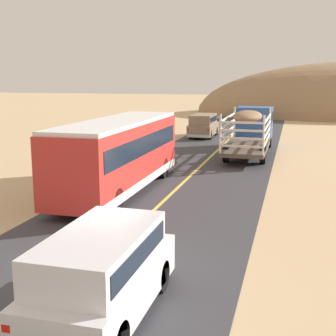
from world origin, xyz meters
name	(u,v)px	position (x,y,z in m)	size (l,w,h in m)	color
ground_plane	(95,267)	(0.00, 0.00, 0.00)	(240.00, 240.00, 0.00)	tan
road_surface	(95,266)	(0.00, 0.00, 0.01)	(8.00, 120.00, 0.02)	#38383D
road_centre_line	(95,266)	(0.00, 0.00, 0.02)	(0.16, 117.60, 0.00)	#D8CC4C
suv_near	(103,270)	(1.31, -2.43, 1.09)	(1.90, 4.62, 1.93)	silver
livestock_truck	(252,126)	(2.30, 20.96, 1.79)	(2.53, 9.70, 3.02)	#3359A5
bus	(119,153)	(-2.34, 7.94, 1.75)	(2.54, 10.00, 3.21)	red
car_far	(203,124)	(-2.35, 27.51, 1.09)	(1.90, 4.62, 1.93)	#8C7259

